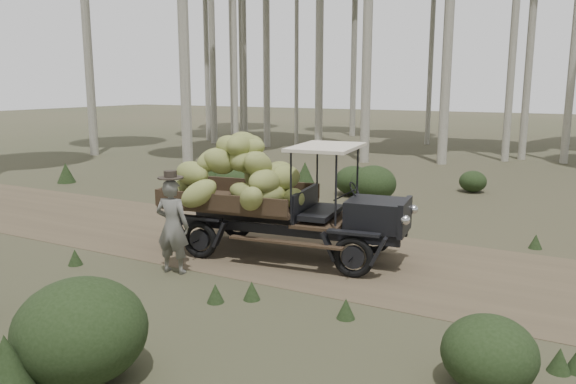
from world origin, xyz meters
name	(u,v)px	position (x,y,z in m)	size (l,w,h in m)	color
ground	(310,253)	(0.00, 0.00, 0.00)	(120.00, 120.00, 0.00)	#473D2B
dirt_track	(310,253)	(0.00, 0.00, 0.00)	(70.00, 4.00, 0.01)	brown
banana_truck	(265,183)	(-0.75, -0.48, 1.42)	(4.94, 2.62, 2.39)	black
farmer	(172,225)	(-1.60, -2.21, 0.87)	(0.68, 0.53, 1.83)	#5F5E57
undergrowth	(246,222)	(-1.33, -0.25, 0.52)	(23.32, 20.12, 1.34)	#233319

